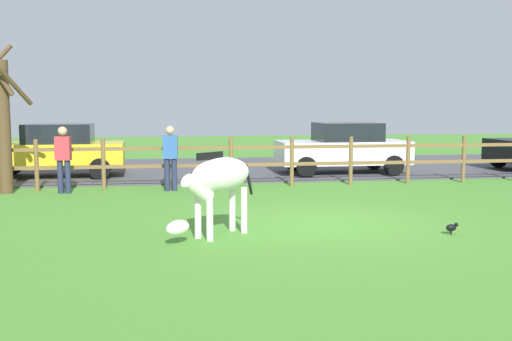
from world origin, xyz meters
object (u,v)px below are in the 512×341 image
object	(u,v)px
parked_car_white	(343,147)
visitor_right_of_tree	(170,155)
visitor_left_of_tree	(63,157)
bare_tree	(3,119)
parked_car_yellow	(56,150)
crow_on_grass	(452,227)
zebra	(217,181)

from	to	relation	value
parked_car_white	visitor_right_of_tree	distance (m)	5.99
visitor_left_of_tree	visitor_right_of_tree	xyz separation A→B (m)	(2.59, 0.04, 0.00)
bare_tree	parked_car_yellow	bearing A→B (deg)	76.54
parked_car_white	parked_car_yellow	size ratio (longest dim) A/B	0.99
bare_tree	crow_on_grass	distance (m)	10.65
visitor_left_of_tree	visitor_right_of_tree	distance (m)	2.59
bare_tree	parked_car_white	distance (m)	9.72
parked_car_yellow	visitor_left_of_tree	xyz separation A→B (m)	(0.73, -3.09, 0.06)
crow_on_grass	bare_tree	bearing A→B (deg)	145.09
zebra	visitor_left_of_tree	world-z (taller)	visitor_left_of_tree
zebra	crow_on_grass	world-z (taller)	zebra
parked_car_yellow	bare_tree	bearing A→B (deg)	-103.46
zebra	crow_on_grass	bearing A→B (deg)	-6.87
zebra	visitor_right_of_tree	distance (m)	5.41
zebra	parked_car_yellow	size ratio (longest dim) A/B	0.40
zebra	visitor_left_of_tree	bearing A→B (deg)	121.92
visitor_right_of_tree	parked_car_white	bearing A→B (deg)	27.11
parked_car_white	bare_tree	bearing A→B (deg)	-164.76
bare_tree	visitor_left_of_tree	distance (m)	1.69
crow_on_grass	visitor_right_of_tree	distance (m)	7.48
zebra	parked_car_white	world-z (taller)	parked_car_white
parked_car_white	zebra	bearing A→B (deg)	-119.67
parked_car_white	crow_on_grass	bearing A→B (deg)	-94.73
crow_on_grass	visitor_right_of_tree	xyz separation A→B (m)	(-4.62, 5.83, 0.78)
parked_car_white	visitor_right_of_tree	xyz separation A→B (m)	(-5.33, -2.73, 0.06)
zebra	parked_car_white	distance (m)	9.31
bare_tree	crow_on_grass	bearing A→B (deg)	-34.91
bare_tree	visitor_right_of_tree	xyz separation A→B (m)	(4.00, -0.19, -0.91)
visitor_left_of_tree	zebra	bearing A→B (deg)	-58.08
parked_car_white	parked_car_yellow	world-z (taller)	same
crow_on_grass	visitor_right_of_tree	bearing A→B (deg)	128.42
bare_tree	visitor_right_of_tree	distance (m)	4.10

